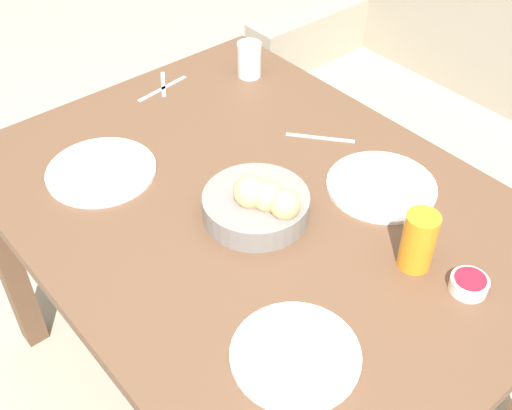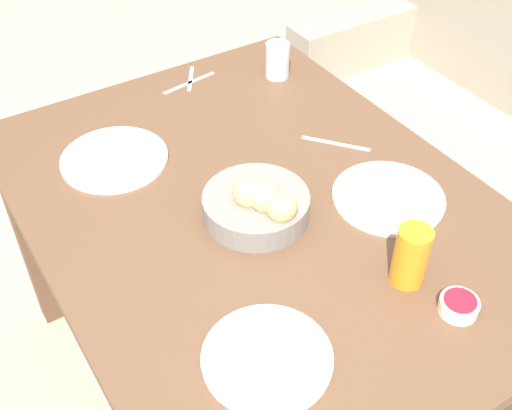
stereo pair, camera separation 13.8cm
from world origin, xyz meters
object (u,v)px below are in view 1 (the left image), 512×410
(couch, at_px, (505,170))
(bread_basket, at_px, (258,204))
(juice_glass, at_px, (418,241))
(spoon_coffee, at_px, (163,84))
(water_tumbler, at_px, (249,60))
(plate_far_center, at_px, (381,186))
(knife_silver, at_px, (163,89))
(jam_bowl_berry, at_px, (469,284))
(plate_near_right, at_px, (295,355))
(plate_near_left, at_px, (101,171))
(fork_silver, at_px, (320,138))

(couch, height_order, bread_basket, couch)
(juice_glass, relative_size, spoon_coffee, 1.11)
(water_tumbler, bearing_deg, plate_far_center, -8.58)
(juice_glass, bearing_deg, knife_silver, -179.03)
(jam_bowl_berry, height_order, knife_silver, jam_bowl_berry)
(plate_far_center, xyz_separation_m, juice_glass, (0.20, -0.13, 0.06))
(plate_far_center, height_order, spoon_coffee, plate_far_center)
(plate_near_right, xyz_separation_m, water_tumbler, (-0.79, 0.55, 0.05))
(plate_near_left, xyz_separation_m, juice_glass, (0.66, 0.33, 0.06))
(bread_basket, bearing_deg, couch, 88.79)
(bread_basket, distance_m, knife_silver, 0.59)
(water_tumbler, xyz_separation_m, knife_silver, (-0.10, -0.23, -0.05))
(plate_far_center, relative_size, water_tumbler, 2.51)
(plate_near_left, height_order, fork_silver, plate_near_left)
(bread_basket, height_order, fork_silver, bread_basket)
(water_tumbler, bearing_deg, spoon_coffee, -118.31)
(plate_near_right, bearing_deg, plate_far_center, 114.62)
(plate_near_left, height_order, knife_silver, plate_near_left)
(spoon_coffee, bearing_deg, plate_near_left, -54.58)
(plate_near_left, bearing_deg, fork_silver, 64.69)
(juice_glass, distance_m, fork_silver, 0.46)
(water_tumbler, xyz_separation_m, spoon_coffee, (-0.12, -0.22, -0.05))
(plate_near_left, distance_m, plate_near_right, 0.67)
(water_tumbler, xyz_separation_m, fork_silver, (0.35, -0.06, -0.05))
(fork_silver, xyz_separation_m, spoon_coffee, (-0.47, -0.16, 0.00))
(bread_basket, distance_m, plate_near_left, 0.40)
(fork_silver, distance_m, knife_silver, 0.48)
(plate_far_center, distance_m, spoon_coffee, 0.71)
(plate_far_center, height_order, fork_silver, plate_far_center)
(bread_basket, distance_m, plate_far_center, 0.30)
(plate_near_right, height_order, water_tumbler, water_tumbler)
(plate_near_left, xyz_separation_m, fork_silver, (0.23, 0.49, -0.00))
(jam_bowl_berry, distance_m, knife_silver, 0.99)
(couch, bearing_deg, bread_basket, -91.21)
(plate_near_right, bearing_deg, couch, 103.15)
(plate_near_left, relative_size, jam_bowl_berry, 3.47)
(jam_bowl_berry, xyz_separation_m, spoon_coffee, (-1.01, -0.03, -0.01))
(jam_bowl_berry, distance_m, spoon_coffee, 1.01)
(water_tumbler, bearing_deg, knife_silver, -112.97)
(fork_silver, bearing_deg, jam_bowl_berry, -13.56)
(couch, bearing_deg, juice_glass, -73.03)
(spoon_coffee, bearing_deg, water_tumbler, 61.69)
(bread_basket, relative_size, juice_glass, 1.79)
(plate_near_left, bearing_deg, plate_far_center, 45.21)
(juice_glass, xyz_separation_m, water_tumbler, (-0.78, 0.22, -0.01))
(couch, xyz_separation_m, knife_silver, (-0.60, -0.94, 0.41))
(bread_basket, xyz_separation_m, plate_near_left, (-0.36, -0.18, -0.03))
(plate_far_center, distance_m, water_tumbler, 0.59)
(couch, relative_size, juice_glass, 13.96)
(bread_basket, height_order, plate_near_right, bread_basket)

